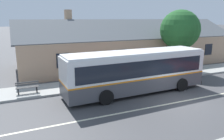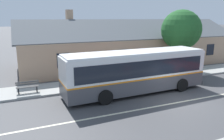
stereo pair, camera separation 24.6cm
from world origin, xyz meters
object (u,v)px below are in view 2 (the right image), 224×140
bench_down_street (85,80)px  street_tree_primary (181,30)px  transit_bus (136,71)px  bench_by_building (28,88)px  bus_stop_sign (189,60)px

bench_down_street → street_tree_primary: 11.19m
transit_bus → bench_by_building: 7.98m
transit_bus → bus_stop_sign: (6.81, 2.09, -0.04)m
bench_down_street → street_tree_primary: bearing=6.7°
bus_stop_sign → bench_by_building: bearing=178.2°
transit_bus → bus_stop_sign: 7.13m
bench_down_street → street_tree_primary: (10.48, 1.23, 3.73)m
street_tree_primary → bus_stop_sign: bearing=-105.6°
bus_stop_sign → bench_down_street: bearing=175.5°
transit_bus → street_tree_primary: size_ratio=1.74×
bench_down_street → bus_stop_sign: bearing=-4.5°
street_tree_primary → bus_stop_sign: 3.38m
bench_by_building → bench_down_street: 4.39m
transit_bus → bench_by_building: transit_bus is taller
bench_by_building → bus_stop_sign: bus_stop_sign is taller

